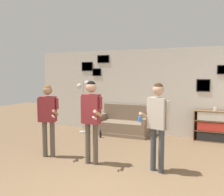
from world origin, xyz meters
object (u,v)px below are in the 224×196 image
at_px(drinking_cup, 215,109).
at_px(person_player_foreground_left, 48,113).
at_px(bookshelf, 214,126).
at_px(floor_lamp, 83,94).
at_px(couch, 124,125).
at_px(bottle_on_floor, 100,134).
at_px(person_watcher_holding_cup, 158,117).
at_px(person_player_foreground_center, 91,113).

bearing_deg(drinking_cup, person_player_foreground_left, -140.33).
height_order(bookshelf, drinking_cup, drinking_cup).
distance_m(bookshelf, floor_lamp, 4.08).
bearing_deg(drinking_cup, couch, -175.85).
relative_size(person_player_foreground_left, bottle_on_floor, 6.60).
bearing_deg(person_watcher_holding_cup, bookshelf, 70.47).
bearing_deg(person_player_foreground_left, bookshelf, 39.67).
bearing_deg(person_player_foreground_center, bottle_on_floor, 110.88).
relative_size(bookshelf, drinking_cup, 10.19).
xyz_separation_m(bookshelf, person_watcher_holding_cup, (-1.00, -2.81, 0.64)).
xyz_separation_m(floor_lamp, bottle_on_floor, (0.82, -0.42, -1.17)).
bearing_deg(couch, person_player_foreground_left, -107.34).
xyz_separation_m(couch, drinking_cup, (2.66, 0.19, 0.63)).
bearing_deg(floor_lamp, drinking_cup, 6.46).
distance_m(person_player_foreground_left, drinking_cup, 4.55).
height_order(person_watcher_holding_cup, drinking_cup, person_watcher_holding_cup).
relative_size(person_player_foreground_left, person_watcher_holding_cup, 0.96).
xyz_separation_m(couch, person_player_foreground_left, (-0.85, -2.71, 0.72)).
bearing_deg(couch, floor_lamp, -168.96).
height_order(bookshelf, person_watcher_holding_cup, person_watcher_holding_cup).
xyz_separation_m(person_player_foreground_center, person_watcher_holding_cup, (1.38, 0.13, -0.02)).
bearing_deg(drinking_cup, bottle_on_floor, -164.65).
bearing_deg(couch, bottle_on_floor, -126.69).
height_order(floor_lamp, drinking_cup, floor_lamp).
height_order(couch, floor_lamp, floor_lamp).
height_order(person_player_foreground_left, drinking_cup, person_player_foreground_left).
xyz_separation_m(floor_lamp, person_watcher_holding_cup, (2.98, -2.36, -0.19)).
height_order(couch, bottle_on_floor, couch).
xyz_separation_m(person_player_foreground_left, person_player_foreground_center, (1.13, -0.03, 0.07)).
relative_size(person_player_foreground_left, drinking_cup, 15.28).
relative_size(person_watcher_holding_cup, bottle_on_floor, 6.88).
distance_m(bottle_on_floor, drinking_cup, 3.38).
height_order(person_player_foreground_center, person_watcher_holding_cup, person_player_foreground_center).
distance_m(couch, bottle_on_floor, 0.87).
relative_size(floor_lamp, drinking_cup, 15.62).
xyz_separation_m(couch, person_watcher_holding_cup, (1.66, -2.61, 0.77)).
relative_size(person_player_foreground_center, drinking_cup, 16.20).
xyz_separation_m(person_player_foreground_left, drinking_cup, (3.50, 2.90, -0.09)).
height_order(floor_lamp, person_watcher_holding_cup, person_watcher_holding_cup).
bearing_deg(bottle_on_floor, bookshelf, 15.36).
relative_size(couch, bottle_on_floor, 6.43).
distance_m(person_player_foreground_center, drinking_cup, 3.77).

